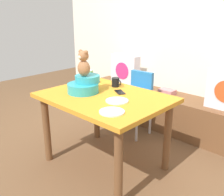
# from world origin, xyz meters

# --- Properties ---
(ground_plane) EXTENTS (8.00, 8.00, 0.00)m
(ground_plane) POSITION_xyz_m (0.00, 0.00, 0.00)
(ground_plane) COLOR brown
(back_wall) EXTENTS (4.40, 0.10, 2.60)m
(back_wall) POSITION_xyz_m (0.00, 1.46, 1.30)
(back_wall) COLOR silver
(back_wall) RESTS_ON ground_plane
(window_bench) EXTENTS (2.60, 0.44, 0.46)m
(window_bench) POSITION_xyz_m (0.00, 1.19, 0.23)
(window_bench) COLOR brown
(window_bench) RESTS_ON ground_plane
(pillow_floral_left) EXTENTS (0.44, 0.15, 0.44)m
(pillow_floral_left) POSITION_xyz_m (-0.74, 1.17, 0.68)
(pillow_floral_left) COLOR silver
(pillow_floral_left) RESTS_ON window_bench
(book_stack) EXTENTS (0.20, 0.14, 0.07)m
(book_stack) POSITION_xyz_m (-0.04, 1.19, 0.49)
(book_stack) COLOR tan
(book_stack) RESTS_ON window_bench
(dining_table) EXTENTS (1.16, 0.88, 0.74)m
(dining_table) POSITION_xyz_m (0.00, 0.00, 0.63)
(dining_table) COLOR orange
(dining_table) RESTS_ON ground_plane
(highchair) EXTENTS (0.34, 0.47, 0.79)m
(highchair) POSITION_xyz_m (-0.21, 0.75, 0.52)
(highchair) COLOR #2672B2
(highchair) RESTS_ON ground_plane
(infant_seat_teal) EXTENTS (0.30, 0.33, 0.16)m
(infant_seat_teal) POSITION_xyz_m (-0.22, -0.06, 0.81)
(infant_seat_teal) COLOR teal
(infant_seat_teal) RESTS_ON dining_table
(teddy_bear) EXTENTS (0.13, 0.12, 0.25)m
(teddy_bear) POSITION_xyz_m (-0.22, -0.06, 1.02)
(teddy_bear) COLOR #986540
(teddy_bear) RESTS_ON infant_seat_teal
(ketchup_bottle) EXTENTS (0.07, 0.07, 0.18)m
(ketchup_bottle) POSITION_xyz_m (-0.39, 0.16, 0.83)
(ketchup_bottle) COLOR #4C8C33
(ketchup_bottle) RESTS_ON dining_table
(coffee_mug) EXTENTS (0.12, 0.08, 0.09)m
(coffee_mug) POSITION_xyz_m (-0.12, 0.29, 0.79)
(coffee_mug) COLOR black
(coffee_mug) RESTS_ON dining_table
(dinner_plate_near) EXTENTS (0.20, 0.20, 0.01)m
(dinner_plate_near) POSITION_xyz_m (0.34, -0.26, 0.75)
(dinner_plate_near) COLOR white
(dinner_plate_near) RESTS_ON dining_table
(dinner_plate_far) EXTENTS (0.20, 0.20, 0.01)m
(dinner_plate_far) POSITION_xyz_m (0.20, -0.04, 0.75)
(dinner_plate_far) COLOR white
(dinner_plate_far) RESTS_ON dining_table
(cell_phone) EXTENTS (0.16, 0.13, 0.01)m
(cell_phone) POSITION_xyz_m (0.04, 0.17, 0.74)
(cell_phone) COLOR black
(cell_phone) RESTS_ON dining_table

